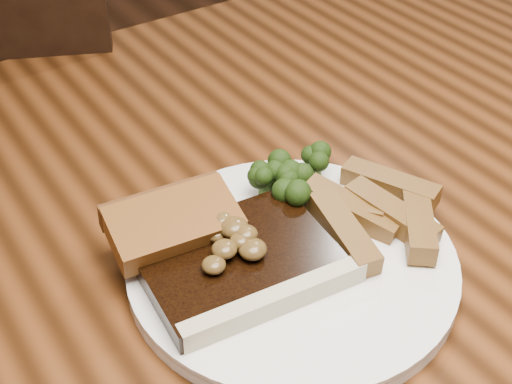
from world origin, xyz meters
TOP-DOWN VIEW (x-y plane):
  - dining_table at (0.00, 0.00)m, footprint 1.60×0.90m
  - chair_far at (-0.11, 0.61)m, footprint 0.57×0.57m
  - plate at (-0.01, -0.06)m, footprint 0.30×0.30m
  - steak at (-0.06, -0.05)m, footprint 0.17×0.13m
  - steak_bone at (-0.06, -0.10)m, footprint 0.16×0.03m
  - mushroom_pile at (-0.06, -0.05)m, footprint 0.07×0.07m
  - garlic_bread at (-0.09, 0.00)m, footprint 0.11×0.07m
  - potato_wedges at (0.07, -0.06)m, footprint 0.12×0.12m
  - broccoli_cluster at (0.04, 0.01)m, footprint 0.06×0.06m

SIDE VIEW (x-z plane):
  - chair_far at x=-0.11m, z-range 0.04..0.95m
  - dining_table at x=0.00m, z-range 0.28..1.03m
  - plate at x=-0.01m, z-range 0.75..0.76m
  - steak_bone at x=-0.06m, z-range 0.76..0.78m
  - steak at x=-0.06m, z-range 0.76..0.78m
  - garlic_bread at x=-0.09m, z-range 0.76..0.79m
  - potato_wedges at x=0.07m, z-range 0.76..0.79m
  - broccoli_cluster at x=0.04m, z-range 0.76..0.80m
  - mushroom_pile at x=-0.06m, z-range 0.78..0.81m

